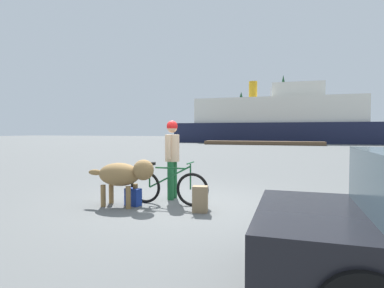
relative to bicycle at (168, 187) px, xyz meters
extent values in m
plane|color=#595B5B|center=(0.29, 0.18, -0.37)|extent=(160.00, 160.00, 0.00)
torus|color=black|center=(0.54, 0.00, -0.03)|extent=(0.68, 0.06, 0.68)
torus|color=black|center=(-0.51, 0.00, -0.03)|extent=(0.68, 0.06, 0.68)
cube|color=#19592D|center=(0.07, 0.00, 0.39)|extent=(0.67, 0.03, 0.03)
cube|color=#19592D|center=(0.05, 0.00, 0.20)|extent=(0.90, 0.03, 0.49)
cylinder|color=#19592D|center=(-0.41, 0.00, 0.18)|extent=(0.03, 0.03, 0.42)
cylinder|color=#19592D|center=(0.50, 0.00, 0.23)|extent=(0.03, 0.03, 0.52)
cube|color=black|center=(-0.41, 0.00, 0.47)|extent=(0.24, 0.10, 0.06)
cylinder|color=#19592D|center=(0.50, 0.00, 0.51)|extent=(0.03, 0.44, 0.03)
cube|color=slate|center=(-0.53, 0.00, 0.27)|extent=(0.36, 0.14, 0.02)
cylinder|color=#19592D|center=(-0.10, 0.66, 0.05)|extent=(0.14, 0.14, 0.85)
cylinder|color=#19592D|center=(-0.10, 0.44, 0.05)|extent=(0.14, 0.14, 0.85)
cylinder|color=#D8B28C|center=(-0.10, 0.55, 0.77)|extent=(0.32, 0.32, 0.60)
cylinder|color=#D8B28C|center=(-0.10, 0.77, 0.81)|extent=(0.09, 0.09, 0.53)
cylinder|color=#D8B28C|center=(-0.10, 0.33, 0.81)|extent=(0.09, 0.09, 0.53)
sphere|color=tan|center=(-0.10, 0.55, 1.23)|extent=(0.23, 0.23, 0.23)
sphere|color=red|center=(-0.10, 0.55, 1.26)|extent=(0.25, 0.25, 0.25)
ellipsoid|color=olive|center=(-0.89, -0.40, 0.27)|extent=(0.88, 0.55, 0.47)
sphere|color=olive|center=(-0.35, -0.40, 0.38)|extent=(0.41, 0.41, 0.41)
ellipsoid|color=olive|center=(-1.45, -0.40, 0.29)|extent=(0.32, 0.12, 0.12)
cylinder|color=olive|center=(-0.61, -0.25, -0.15)|extent=(0.10, 0.10, 0.44)
cylinder|color=olive|center=(-0.61, -0.55, -0.15)|extent=(0.10, 0.10, 0.44)
cylinder|color=olive|center=(-1.17, -0.25, -0.15)|extent=(0.10, 0.10, 0.44)
cylinder|color=olive|center=(-1.17, -0.55, -0.15)|extent=(0.10, 0.10, 0.44)
cube|color=#8C7251|center=(0.82, -0.41, -0.13)|extent=(0.31, 0.24, 0.49)
cube|color=navy|center=(-0.64, -0.29, -0.20)|extent=(0.35, 0.25, 0.35)
cylinder|color=black|center=(2.89, -2.09, -0.05)|extent=(0.64, 0.22, 0.64)
cube|color=brown|center=(-0.48, 29.47, -0.17)|extent=(12.71, 2.13, 0.40)
cube|color=#191E38|center=(0.63, 37.35, 0.90)|extent=(25.85, 7.94, 2.54)
cube|color=silver|center=(0.63, 37.35, 3.76)|extent=(20.68, 6.67, 3.20)
cube|color=silver|center=(3.21, 37.35, 6.26)|extent=(6.21, 4.76, 1.80)
cylinder|color=#BF8C19|center=(-2.47, 37.35, 6.56)|extent=(1.10, 1.10, 2.40)
ellipsoid|color=silver|center=(-0.46, 42.67, 0.08)|extent=(8.86, 2.48, 0.90)
cylinder|color=#B2B2B7|center=(-0.46, 42.67, 4.05)|extent=(0.14, 0.14, 7.05)
cylinder|color=#B2B2B7|center=(-1.79, 42.67, 1.73)|extent=(3.99, 0.10, 0.10)
cylinder|color=#4C331E|center=(-6.92, 56.56, 0.68)|extent=(0.48, 0.48, 2.11)
cone|color=#1E4C28|center=(-6.92, 56.56, 5.25)|extent=(3.96, 3.96, 7.03)
cylinder|color=#4C331E|center=(0.99, 55.85, 1.31)|extent=(0.46, 0.46, 3.37)
cone|color=#1E4C28|center=(0.99, 55.85, 7.25)|extent=(3.46, 3.46, 8.51)
camera|label=1|loc=(2.42, -6.10, 1.15)|focal=29.84mm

